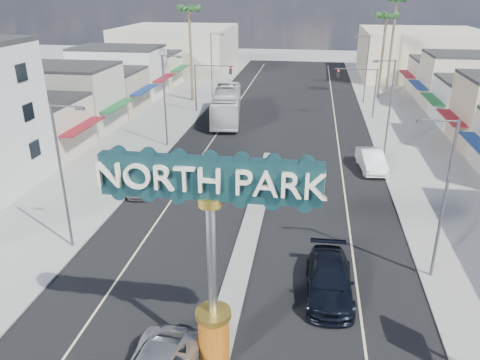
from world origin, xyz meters
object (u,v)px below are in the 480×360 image
(palm_right_far, at_px, (396,5))
(car_parked_right, at_px, (371,160))
(palm_right_mid, at_px, (386,21))
(traffic_signal_right, at_px, (360,83))
(streetlight_l_near, at_px, (64,171))
(traffic_signal_left, at_px, (209,79))
(streetlight_r_near, at_px, (442,193))
(city_bus, at_px, (226,105))
(streetlight_r_far, at_px, (366,66))
(gateway_sign, at_px, (211,241))
(streetlight_r_mid, at_px, (388,104))
(suv_right, at_px, (329,280))
(car_parked_left, at_px, (144,184))
(streetlight_l_far, at_px, (213,62))
(palm_left_far, at_px, (189,14))
(streetlight_l_mid, at_px, (166,96))

(palm_right_far, bearing_deg, car_parked_right, -99.56)
(palm_right_mid, bearing_deg, traffic_signal_right, -107.63)
(streetlight_l_near, bearing_deg, car_parked_right, 40.11)
(traffic_signal_left, distance_m, streetlight_r_near, 39.26)
(streetlight_l_near, bearing_deg, city_bus, 82.68)
(streetlight_r_far, distance_m, palm_right_mid, 7.30)
(traffic_signal_right, xyz_separation_m, car_parked_right, (-0.18, -17.63, -3.39))
(gateway_sign, bearing_deg, traffic_signal_left, 102.33)
(streetlight_r_mid, relative_size, city_bus, 0.69)
(traffic_signal_right, bearing_deg, suv_right, -96.64)
(traffic_signal_left, bearing_deg, streetlight_r_far, 22.20)
(gateway_sign, distance_m, car_parked_left, 19.64)
(streetlight_l_far, bearing_deg, palm_right_far, 21.46)
(car_parked_right, bearing_deg, streetlight_r_near, -91.32)
(streetlight_l_far, xyz_separation_m, palm_right_mid, (23.43, 4.00, 5.54))
(streetlight_r_near, bearing_deg, car_parked_left, 156.03)
(car_parked_left, xyz_separation_m, city_bus, (2.53, 22.19, 1.11))
(streetlight_l_far, bearing_deg, traffic_signal_right, -22.20)
(palm_left_far, bearing_deg, streetlight_r_near, -59.64)
(gateway_sign, height_order, car_parked_right, gateway_sign)
(traffic_signal_left, xyz_separation_m, streetlight_l_near, (-1.25, -33.99, 0.79))
(gateway_sign, xyz_separation_m, suv_right, (4.95, 5.61, -5.08))
(traffic_signal_left, bearing_deg, streetlight_r_mid, -35.50)
(streetlight_l_mid, bearing_deg, streetlight_l_near, -90.00)
(streetlight_r_near, bearing_deg, gateway_sign, -142.45)
(streetlight_l_near, relative_size, streetlight_l_far, 1.00)
(streetlight_r_mid, bearing_deg, traffic_signal_right, 95.10)
(traffic_signal_left, xyz_separation_m, palm_right_far, (24.18, 18.01, 8.11))
(traffic_signal_left, relative_size, palm_right_far, 0.43)
(streetlight_r_near, bearing_deg, palm_right_mid, 86.81)
(streetlight_r_mid, xyz_separation_m, city_bus, (-16.91, 10.83, -3.25))
(streetlight_r_near, distance_m, suv_right, 7.33)
(palm_right_mid, height_order, suv_right, palm_right_mid)
(streetlight_r_near, bearing_deg, traffic_signal_left, 119.99)
(streetlight_r_near, height_order, streetlight_r_mid, same)
(streetlight_l_mid, distance_m, palm_right_far, 41.53)
(traffic_signal_right, relative_size, city_bus, 0.46)
(palm_left_far, bearing_deg, streetlight_l_mid, -82.69)
(city_bus, bearing_deg, streetlight_r_mid, -40.20)
(traffic_signal_left, height_order, streetlight_l_near, streetlight_l_near)
(streetlight_l_far, xyz_separation_m, car_parked_left, (1.43, -33.36, -4.36))
(streetlight_l_near, distance_m, streetlight_r_near, 20.87)
(traffic_signal_left, relative_size, streetlight_r_near, 0.67)
(streetlight_r_near, xyz_separation_m, car_parked_left, (-19.43, 8.64, -4.36))
(streetlight_r_near, bearing_deg, streetlight_r_mid, 90.00)
(traffic_signal_right, distance_m, car_parked_right, 17.95)
(traffic_signal_left, bearing_deg, car_parked_left, -89.58)
(streetlight_l_mid, relative_size, car_parked_right, 1.68)
(traffic_signal_right, height_order, streetlight_l_far, streetlight_l_far)
(streetlight_r_mid, bearing_deg, traffic_signal_left, 144.50)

